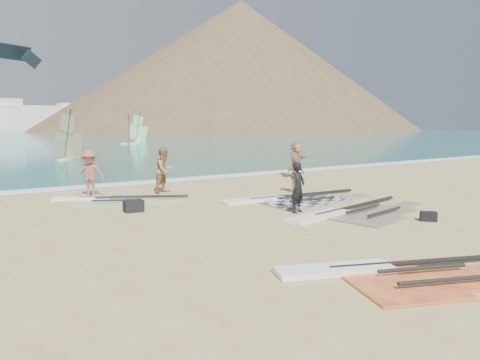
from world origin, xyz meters
TOP-DOWN VIEW (x-y plane):
  - ground at (0.00, 0.00)m, footprint 300.00×300.00m
  - surf_line at (0.00, 12.30)m, footprint 300.00×1.20m
  - headland_main at (85.00, 130.00)m, footprint 143.00×143.00m
  - headland_minor at (120.00, 140.00)m, footprint 70.00×70.00m
  - rig_grey at (1.45, 4.14)m, footprint 6.21×2.67m
  - rig_green at (-4.35, 7.98)m, footprint 4.78×3.59m
  - rig_orange at (1.47, 0.88)m, footprint 6.33×3.04m
  - rig_red at (-2.47, -3.88)m, footprint 5.50×3.49m
  - gear_bag_near at (-4.29, 5.44)m, footprint 0.67×0.52m
  - gear_bag_far at (2.67, -1.08)m, footprint 0.57×0.58m
  - person_wetsuit at (0.22, 2.20)m, footprint 0.72×0.59m
  - beachgoer_left at (-1.57, 8.77)m, footprint 1.16×1.06m
  - beachgoer_mid at (-4.60, 9.32)m, footprint 1.43×1.31m
  - beachgoer_back at (3.13, 5.69)m, footprint 0.95×0.46m
  - beachgoer_right at (6.85, 9.94)m, footprint 1.90×1.34m
  - windsurfer_left at (-0.50, 28.90)m, footprint 2.06×2.02m
  - windsurfer_centre at (13.21, 51.67)m, footprint 2.30×2.52m
  - windsurfer_right at (18.27, 60.92)m, footprint 2.66×2.51m
  - kitesurf_kite at (-2.30, 46.61)m, footprint 6.82×4.05m

SIDE VIEW (x-z plane):
  - ground at x=0.00m, z-range 0.00..0.00m
  - surf_line at x=0.00m, z-range -0.02..0.02m
  - headland_main at x=85.00m, z-range -22.50..22.50m
  - headland_minor at x=120.00m, z-range -14.00..14.00m
  - rig_green at x=-4.35m, z-range -0.05..0.15m
  - rig_red at x=-2.47m, z-range -0.05..0.15m
  - rig_grey at x=1.45m, z-range -0.05..0.15m
  - rig_orange at x=1.47m, z-range -0.05..0.15m
  - gear_bag_far at x=2.67m, z-range 0.00..0.29m
  - gear_bag_near at x=-4.29m, z-range 0.00..0.40m
  - beachgoer_back at x=3.13m, z-range 0.00..1.57m
  - person_wetsuit at x=0.22m, z-range 0.00..1.71m
  - beachgoer_mid at x=-4.60m, z-range 0.00..1.93m
  - beachgoer_left at x=-1.57m, z-range 0.00..1.95m
  - beachgoer_right at x=6.85m, z-range 0.00..1.98m
  - windsurfer_left at x=-0.50m, z-range -0.82..3.24m
  - windsurfer_centre at x=13.21m, z-range -0.82..3.24m
  - windsurfer_right at x=18.27m, z-range -0.96..3.59m
  - kitesurf_kite at x=-2.30m, z-range 9.06..11.53m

